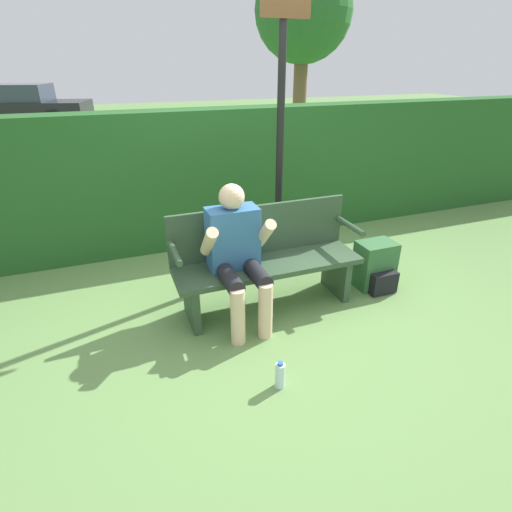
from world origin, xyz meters
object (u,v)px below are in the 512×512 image
Objects in this scene: signpost at (281,118)px; parked_car at (16,107)px; person_seated at (237,250)px; water_bottle at (280,375)px; park_bench at (266,258)px; tree at (303,13)px; backpack at (375,266)px.

signpost is 12.93m from parked_car.
person_seated is 5.51× the size of water_bottle.
park_bench is 0.62× the size of signpost.
backpack is at bearing -108.92° from tree.
tree is (3.27, 5.58, 2.18)m from person_seated.
tree reaches higher than water_bottle.
water_bottle is at bearing -90.18° from person_seated.
person_seated is at bearing 89.82° from water_bottle.
backpack is 6.42m from tree.
water_bottle is at bearing -62.38° from parked_car.
person_seated is 0.44× the size of signpost.
person_seated is 1.43m from backpack.
backpack reaches higher than water_bottle.
water_bottle is at bearing -112.97° from signpost.
water_bottle is 0.08× the size of signpost.
backpack is 2.20× the size of water_bottle.
person_seated reaches higher than backpack.
park_bench reaches higher than water_bottle.
tree reaches higher than backpack.
park_bench is 13.40m from parked_car.
backpack is at bearing -5.50° from park_bench.
backpack is 1.64m from water_bottle.
backpack is 0.17× the size of signpost.
water_bottle is 7.72m from tree.
person_seated is 6.82m from tree.
signpost reaches higher than person_seated.
tree reaches higher than signpost.
signpost reaches higher than water_bottle.
tree is (2.98, 5.45, 2.36)m from park_bench.
person_seated is 0.24× the size of parked_car.
park_bench is 6.65m from tree.
park_bench is at bearing -118.65° from tree.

